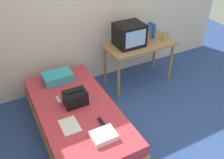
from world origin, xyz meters
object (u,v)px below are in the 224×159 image
Objects in this scene: bed at (78,120)px; pillow at (58,77)px; remote_silver at (58,100)px; tv at (129,35)px; handbag at (75,98)px; water_bottle at (146,38)px; magazine at (70,126)px; picture_frame at (165,36)px; desk at (139,48)px; folded_towel at (104,136)px; book_row at (148,32)px; remote_dark at (101,122)px.

pillow is (-0.02, 0.71, 0.29)m from bed.
tv is at bearing 17.77° from remote_silver.
handbag is at bearing -86.24° from pillow.
water_bottle is 0.77× the size of magazine.
picture_frame is 2.19m from magazine.
desk is 0.34m from tv.
tv is 0.63m from picture_frame.
folded_towel is at bearing -82.22° from bed.
picture_frame reaches higher than handbag.
bed is 4.55× the size of tv.
book_row reaches higher than bed.
picture_frame is 2.11m from folded_towel.
book_row reaches higher than desk.
picture_frame is (1.80, 0.53, 0.63)m from bed.
remote_dark is at bearing 70.56° from folded_towel.
folded_towel is (0.11, -1.35, -0.03)m from pillow.
magazine is 0.46m from folded_towel.
picture_frame is at bearing 22.09° from magazine.
water_bottle is 1.52m from pillow.
desk is at bearing -153.74° from book_row.
handbag is at bearing -156.45° from desk.
tv is 1.57× the size of folded_towel.
magazine is at bearing -157.91° from picture_frame.
desk is at bearing 25.57° from bed.
folded_towel is (-1.72, -1.17, -0.37)m from picture_frame.
handbag is (-1.37, -0.60, -0.12)m from desk.
book_row is 0.81× the size of handbag.
handbag is (-1.17, -0.61, -0.40)m from tv.
tv is 0.29m from water_bottle.
bed is at bearing -56.24° from remote_silver.
pillow is 1.41× the size of handbag.
water_bottle is 1.65m from remote_dark.
handbag reaches higher than bed.
remote_dark is at bearing -72.33° from handbag.
handbag is 0.27m from remote_silver.
handbag is at bearing -43.98° from remote_silver.
tv is 1.78m from folded_towel.
picture_frame is at bearing -17.31° from desk.
handbag is at bearing 107.67° from remote_dark.
desk is 2.64× the size of tv.
handbag is 1.92× the size of remote_dark.
magazine is 0.52m from remote_silver.
pillow is at bearing 94.63° from folded_towel.
folded_towel is (-1.11, -1.32, -0.46)m from tv.
water_bottle is (1.44, 0.56, 0.66)m from bed.
pillow reaches higher than bed.
handbag is at bearing -165.36° from picture_frame.
tv is 1.47× the size of handbag.
magazine is at bearing -145.33° from tv.
book_row is 1.78m from handbag.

